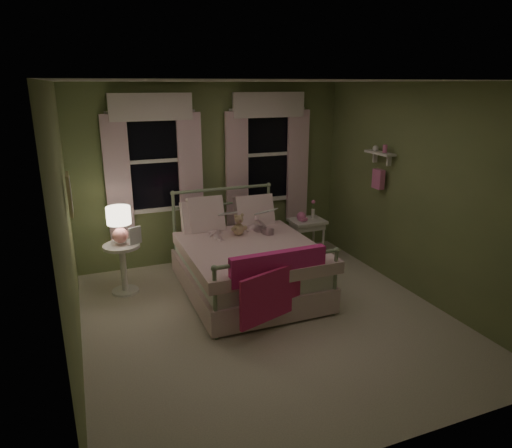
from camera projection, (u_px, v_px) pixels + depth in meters
name	position (u px, v px, depth m)	size (l,w,h in m)	color
room_shell	(269.00, 209.00, 4.84)	(4.20, 4.20, 4.20)	white
bed	(246.00, 263.00, 5.83)	(1.58, 2.04, 1.18)	white
pink_throw	(279.00, 276.00, 4.86)	(1.10, 0.39, 0.71)	#E92D89
child_left	(214.00, 217.00, 5.96)	(0.25, 0.16, 0.67)	#F7D1DD
child_right	(254.00, 212.00, 6.15)	(0.34, 0.26, 0.70)	#F7D1DD
book_left	(220.00, 218.00, 5.72)	(0.20, 0.27, 0.03)	beige
book_right	(261.00, 217.00, 5.93)	(0.20, 0.27, 0.02)	beige
teddy_bear	(239.00, 226.00, 5.95)	(0.22, 0.17, 0.29)	tan
nightstand_left	(123.00, 262.00, 5.77)	(0.46, 0.46, 0.65)	white
table_lamp	(119.00, 221.00, 5.61)	(0.29, 0.29, 0.47)	pink
book_nightstand	(130.00, 245.00, 5.66)	(0.16, 0.22, 0.02)	beige
nightstand_right	(307.00, 226.00, 6.76)	(0.50, 0.40, 0.64)	white
pink_toy	(301.00, 217.00, 6.68)	(0.14, 0.19, 0.14)	pink
bud_vase	(313.00, 209.00, 6.78)	(0.06, 0.06, 0.28)	white
window_left	(154.00, 156.00, 6.25)	(1.34, 0.13, 1.96)	black
window_right	(268.00, 150.00, 6.85)	(1.34, 0.13, 1.96)	black
wall_shelf	(379.00, 166.00, 6.06)	(0.15, 0.50, 0.60)	white
framed_picture	(70.00, 194.00, 4.63)	(0.03, 0.32, 0.42)	beige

